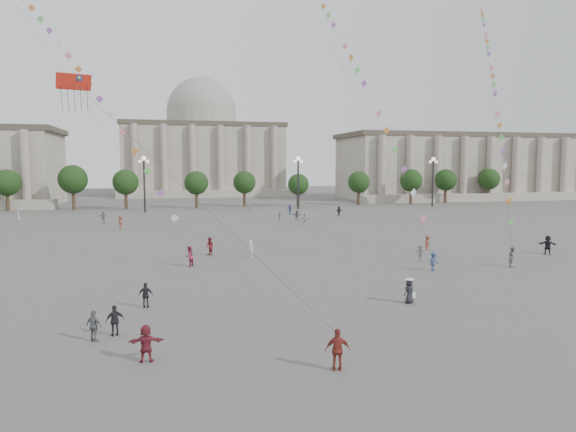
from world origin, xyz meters
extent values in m
plane|color=#54514F|center=(0.00, 0.00, 0.00)|extent=(360.00, 360.00, 0.00)
cube|color=gray|center=(75.00, 95.00, 8.00)|extent=(80.00, 22.00, 16.00)
cube|color=#494135|center=(75.00, 95.00, 16.60)|extent=(81.60, 22.44, 1.20)
cube|color=gray|center=(75.00, 82.00, 1.00)|extent=(84.00, 4.00, 2.00)
cube|color=gray|center=(0.00, 130.00, 10.00)|extent=(46.00, 30.00, 20.00)
cube|color=#494135|center=(0.00, 130.00, 20.60)|extent=(46.92, 30.60, 1.20)
cube|color=gray|center=(0.00, 113.00, 1.00)|extent=(48.30, 4.00, 2.00)
cylinder|color=gray|center=(0.00, 130.00, 22.50)|extent=(21.00, 21.00, 5.00)
sphere|color=gray|center=(0.00, 130.00, 25.00)|extent=(21.00, 21.00, 21.00)
cylinder|color=#3B2A1D|center=(-42.00, 78.00, 1.76)|extent=(0.70, 0.70, 3.52)
sphere|color=black|center=(-42.00, 78.00, 5.44)|extent=(5.12, 5.12, 5.12)
cylinder|color=#3B2A1D|center=(-30.00, 78.00, 1.76)|extent=(0.70, 0.70, 3.52)
sphere|color=black|center=(-30.00, 78.00, 5.44)|extent=(5.12, 5.12, 5.12)
cylinder|color=#3B2A1D|center=(-18.00, 78.00, 1.76)|extent=(0.70, 0.70, 3.52)
sphere|color=black|center=(-18.00, 78.00, 5.44)|extent=(5.12, 5.12, 5.12)
cylinder|color=#3B2A1D|center=(-6.00, 78.00, 1.76)|extent=(0.70, 0.70, 3.52)
sphere|color=black|center=(-6.00, 78.00, 5.44)|extent=(5.12, 5.12, 5.12)
cylinder|color=#3B2A1D|center=(6.00, 78.00, 1.76)|extent=(0.70, 0.70, 3.52)
sphere|color=black|center=(6.00, 78.00, 5.44)|extent=(5.12, 5.12, 5.12)
cylinder|color=#3B2A1D|center=(18.00, 78.00, 1.76)|extent=(0.70, 0.70, 3.52)
sphere|color=black|center=(18.00, 78.00, 5.44)|extent=(5.12, 5.12, 5.12)
cylinder|color=#3B2A1D|center=(30.00, 78.00, 1.76)|extent=(0.70, 0.70, 3.52)
sphere|color=black|center=(30.00, 78.00, 5.44)|extent=(5.12, 5.12, 5.12)
cylinder|color=#3B2A1D|center=(42.00, 78.00, 1.76)|extent=(0.70, 0.70, 3.52)
sphere|color=black|center=(42.00, 78.00, 5.44)|extent=(5.12, 5.12, 5.12)
cylinder|color=#3B2A1D|center=(54.00, 78.00, 1.76)|extent=(0.70, 0.70, 3.52)
sphere|color=black|center=(54.00, 78.00, 5.44)|extent=(5.12, 5.12, 5.12)
cylinder|color=#3B2A1D|center=(66.00, 78.00, 1.76)|extent=(0.70, 0.70, 3.52)
sphere|color=black|center=(66.00, 78.00, 5.44)|extent=(5.12, 5.12, 5.12)
cylinder|color=#262628|center=(-15.00, 70.00, 5.00)|extent=(0.36, 0.36, 10.00)
sphere|color=#FFE5B2|center=(-15.00, 70.00, 10.20)|extent=(0.90, 0.90, 0.90)
sphere|color=#FFE5B2|center=(-15.70, 70.00, 9.60)|extent=(0.60, 0.60, 0.60)
sphere|color=#FFE5B2|center=(-14.30, 70.00, 9.60)|extent=(0.60, 0.60, 0.60)
cylinder|color=#262628|center=(15.00, 70.00, 5.00)|extent=(0.36, 0.36, 10.00)
sphere|color=#FFE5B2|center=(15.00, 70.00, 10.20)|extent=(0.90, 0.90, 0.90)
sphere|color=#FFE5B2|center=(14.30, 70.00, 9.60)|extent=(0.60, 0.60, 0.60)
sphere|color=#FFE5B2|center=(15.70, 70.00, 9.60)|extent=(0.60, 0.60, 0.60)
cylinder|color=#262628|center=(45.00, 70.00, 5.00)|extent=(0.36, 0.36, 10.00)
sphere|color=#FFE5B2|center=(45.00, 70.00, 10.20)|extent=(0.90, 0.90, 0.90)
sphere|color=#FFE5B2|center=(44.30, 70.00, 9.60)|extent=(0.60, 0.60, 0.60)
sphere|color=#FFE5B2|center=(45.70, 70.00, 9.60)|extent=(0.60, 0.60, 0.60)
imported|color=#3A4C82|center=(10.74, 59.53, 0.94)|extent=(1.18, 0.74, 1.88)
imported|color=black|center=(26.21, 13.00, 0.95)|extent=(1.81, 1.37, 1.90)
imported|color=#B8B8B3|center=(4.42, 68.00, 0.78)|extent=(1.17, 1.47, 1.56)
imported|color=#5C5C61|center=(12.06, 12.65, 0.78)|extent=(1.16, 1.01, 1.55)
imported|color=beige|center=(9.34, 43.72, 0.83)|extent=(1.54, 0.49, 1.66)
imported|color=maroon|center=(15.69, 17.99, 0.77)|extent=(1.15, 1.05, 1.55)
imported|color=black|center=(18.50, 54.75, 0.86)|extent=(1.64, 1.21, 1.72)
imported|color=#B9BAB5|center=(-33.08, 55.06, 0.95)|extent=(0.77, 0.83, 1.90)
imported|color=slate|center=(9.49, 49.26, 0.85)|extent=(1.58, 1.30, 1.70)
imported|color=white|center=(-3.03, 18.22, 0.83)|extent=(0.59, 0.71, 1.65)
imported|color=slate|center=(-20.47, 52.02, 0.94)|extent=(1.19, 0.77, 1.89)
imported|color=maroon|center=(-17.23, 43.91, 0.93)|extent=(1.09, 1.38, 1.86)
imported|color=gray|center=(6.65, 49.68, 0.77)|extent=(0.43, 0.93, 1.55)
imported|color=maroon|center=(-6.85, 20.05, 0.91)|extent=(1.01, 1.10, 1.82)
imported|color=maroon|center=(-3.77, -10.00, 0.93)|extent=(1.17, 0.69, 1.86)
imported|color=black|center=(-12.28, 2.20, 0.80)|extent=(0.99, 0.55, 1.59)
imported|color=maroon|center=(-11.93, -7.05, 0.86)|extent=(1.62, 0.58, 1.72)
imported|color=slate|center=(-14.60, -3.65, 0.81)|extent=(0.99, 0.88, 1.61)
imported|color=#222227|center=(-13.65, -2.98, 0.82)|extent=(1.03, 0.63, 1.64)
imported|color=maroon|center=(-9.06, 14.98, 0.91)|extent=(1.08, 1.12, 1.81)
imported|color=navy|center=(10.99, 8.28, 0.80)|extent=(1.18, 0.93, 1.61)
imported|color=slate|center=(18.61, 8.21, 0.89)|extent=(1.08, 1.10, 1.79)
imported|color=black|center=(4.29, -0.65, 0.80)|extent=(0.92, 0.77, 1.59)
cone|color=white|center=(4.29, -0.65, 1.62)|extent=(0.52, 0.52, 0.14)
cylinder|color=white|center=(4.29, -0.65, 1.56)|extent=(0.60, 0.60, 0.02)
cube|color=white|center=(4.54, -0.80, 0.55)|extent=(0.22, 0.10, 0.35)
cube|color=red|center=(-16.70, 6.48, 14.42)|extent=(2.25, 1.18, 1.02)
cube|color=#167D24|center=(-17.05, 6.44, 14.67)|extent=(0.39, 0.29, 0.34)
cube|color=#1F3CAD|center=(-16.35, 6.44, 14.67)|extent=(0.39, 0.29, 0.34)
sphere|color=yellow|center=(-17.05, 6.40, 14.67)|extent=(0.20, 0.20, 0.20)
sphere|color=yellow|center=(-16.35, 6.40, 14.67)|extent=(0.20, 0.20, 0.20)
cylinder|color=#3F3F3F|center=(-10.23, -1.76, 8.01)|extent=(0.02, 0.02, 24.56)
cylinder|color=#3F3F3F|center=(-24.92, 34.79, 23.70)|extent=(0.02, 0.02, 67.43)
cube|color=silver|center=(-10.23, 16.45, 4.20)|extent=(0.76, 0.25, 0.76)
cube|color=#9252A4|center=(-11.41, 17.92, 6.36)|extent=(0.76, 0.25, 0.76)
cube|color=#5BBD57|center=(-12.58, 19.38, 8.36)|extent=(0.76, 0.25, 0.76)
cube|color=#C7732F|center=(-13.76, 20.85, 10.26)|extent=(0.76, 0.25, 0.76)
cube|color=#D97384|center=(-14.93, 22.32, 12.09)|extent=(0.76, 0.25, 0.76)
cube|color=silver|center=(-16.11, 23.79, 13.86)|extent=(0.76, 0.25, 0.76)
cube|color=#9252A4|center=(-17.28, 25.25, 15.59)|extent=(0.76, 0.25, 0.76)
cube|color=#5BBD57|center=(-18.46, 26.72, 17.29)|extent=(0.76, 0.25, 0.76)
cube|color=#C7732F|center=(-19.63, 28.19, 18.95)|extent=(0.76, 0.25, 0.76)
cube|color=#D97384|center=(-20.81, 29.66, 20.58)|extent=(0.76, 0.25, 0.76)
cube|color=silver|center=(-21.98, 31.12, 22.19)|extent=(0.76, 0.25, 0.76)
cube|color=#9252A4|center=(-23.16, 32.59, 23.78)|extent=(0.76, 0.25, 0.76)
cube|color=#5BBD57|center=(-24.33, 34.06, 25.35)|extent=(0.76, 0.25, 0.76)
cube|color=#C7732F|center=(-25.51, 35.53, 26.90)|extent=(0.76, 0.25, 0.76)
cylinder|color=#3F3F3F|center=(8.97, 34.96, 27.01)|extent=(0.02, 0.02, 73.92)
cube|color=#D97384|center=(10.86, 10.01, 4.25)|extent=(0.76, 0.25, 0.76)
cube|color=silver|center=(10.73, 11.73, 6.46)|extent=(0.76, 0.25, 0.76)
cube|color=#9252A4|center=(10.60, 13.45, 8.51)|extent=(0.76, 0.25, 0.76)
cube|color=#5BBD57|center=(10.47, 15.17, 10.45)|extent=(0.76, 0.25, 0.76)
cube|color=#C7732F|center=(10.33, 16.89, 12.32)|extent=(0.76, 0.25, 0.76)
cube|color=#D97384|center=(10.20, 18.61, 14.13)|extent=(0.76, 0.25, 0.76)
cube|color=silver|center=(10.07, 20.33, 15.90)|extent=(0.76, 0.25, 0.76)
cube|color=#9252A4|center=(9.94, 22.05, 17.63)|extent=(0.76, 0.25, 0.76)
cube|color=#5BBD57|center=(9.81, 23.77, 19.33)|extent=(0.76, 0.25, 0.76)
cube|color=#C7732F|center=(9.68, 25.49, 21.00)|extent=(0.76, 0.25, 0.76)
cube|color=#D97384|center=(9.55, 27.21, 22.64)|extent=(0.76, 0.25, 0.76)
cube|color=silver|center=(9.42, 28.93, 24.27)|extent=(0.76, 0.25, 0.76)
cube|color=#9252A4|center=(9.29, 30.66, 25.87)|extent=(0.76, 0.25, 0.76)
cube|color=#5BBD57|center=(9.16, 32.38, 27.45)|extent=(0.76, 0.25, 0.76)
cube|color=#C7732F|center=(9.03, 34.10, 29.02)|extent=(0.76, 0.25, 0.76)
cylinder|color=#3F3F3F|center=(29.71, 28.20, 18.34)|extent=(0.02, 0.02, 56.79)
cube|color=#5BBD57|center=(19.53, 9.88, 3.76)|extent=(0.76, 0.25, 0.76)
cube|color=#C7732F|center=(20.46, 11.54, 5.58)|extent=(0.76, 0.25, 0.76)
cube|color=#D97384|center=(21.38, 13.21, 7.25)|extent=(0.76, 0.25, 0.76)
cube|color=silver|center=(22.31, 14.87, 8.85)|extent=(0.76, 0.25, 0.76)
cube|color=#9252A4|center=(23.23, 16.54, 10.38)|extent=(0.76, 0.25, 0.76)
cube|color=#5BBD57|center=(24.16, 18.20, 11.87)|extent=(0.76, 0.25, 0.76)
cube|color=#C7732F|center=(25.08, 19.87, 13.32)|extent=(0.76, 0.25, 0.76)
cube|color=#D97384|center=(26.01, 21.53, 14.74)|extent=(0.76, 0.25, 0.76)
cube|color=silver|center=(26.93, 23.20, 16.14)|extent=(0.76, 0.25, 0.76)
cube|color=#9252A4|center=(27.86, 24.86, 17.51)|extent=(0.76, 0.25, 0.76)
cube|color=#5BBD57|center=(28.78, 26.53, 18.86)|extent=(0.76, 0.25, 0.76)
cube|color=#C7732F|center=(29.71, 28.20, 20.19)|extent=(0.76, 0.25, 0.76)
cube|color=#D97384|center=(30.63, 29.86, 21.51)|extent=(0.76, 0.25, 0.76)
cube|color=silver|center=(31.56, 31.53, 22.81)|extent=(0.76, 0.25, 0.76)
cube|color=#9252A4|center=(32.49, 33.19, 24.09)|extent=(0.76, 0.25, 0.76)
cube|color=#5BBD57|center=(33.41, 34.86, 25.37)|extent=(0.76, 0.25, 0.76)
cube|color=#C7732F|center=(34.34, 36.52, 26.63)|extent=(0.76, 0.25, 0.76)
cube|color=#D97384|center=(35.26, 38.19, 27.88)|extent=(0.76, 0.25, 0.76)
cube|color=silver|center=(36.19, 39.85, 29.12)|extent=(0.76, 0.25, 0.76)
cube|color=#9252A4|center=(37.11, 41.52, 30.35)|extent=(0.76, 0.25, 0.76)
cube|color=#5BBD57|center=(38.04, 43.18, 31.57)|extent=(0.76, 0.25, 0.76)
cube|color=#C7732F|center=(38.96, 44.85, 32.79)|extent=(0.76, 0.25, 0.76)
cube|color=#D97384|center=(39.89, 46.51, 33.99)|extent=(0.76, 0.25, 0.76)
cube|color=silver|center=(40.81, 48.18, 35.19)|extent=(0.76, 0.25, 0.76)
camera|label=1|loc=(-10.83, -30.51, 8.92)|focal=32.00mm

